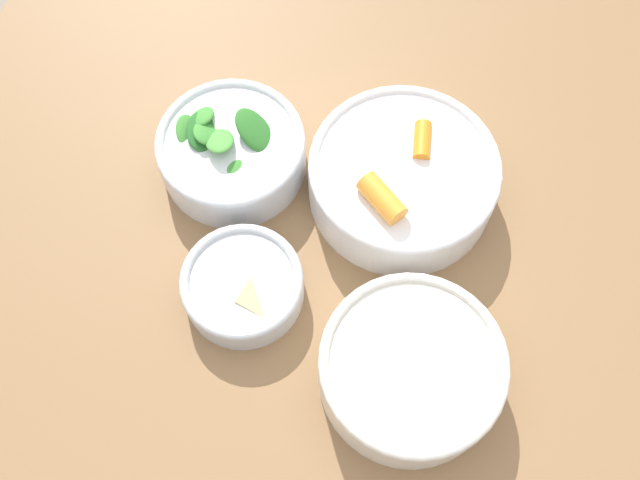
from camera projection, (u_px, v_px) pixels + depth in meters
The scene contains 6 objects.
ground_plane at pixel (336, 360), 1.46m from camera, with size 10.00×10.00×0.00m, color gray.
dining_table at pixel (348, 222), 0.86m from camera, with size 1.16×0.94×0.76m.
bowl_carrots at pixel (403, 177), 0.72m from camera, with size 0.19×0.19×0.08m.
bowl_greens at pixel (231, 150), 0.74m from camera, with size 0.15×0.16×0.07m.
bowl_beans_hotdog at pixel (410, 370), 0.65m from camera, with size 0.17×0.17×0.06m.
bowl_cookies at pixel (243, 285), 0.69m from camera, with size 0.12×0.12×0.04m.
Camera 1 is at (0.36, 0.10, 1.43)m, focal length 40.00 mm.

